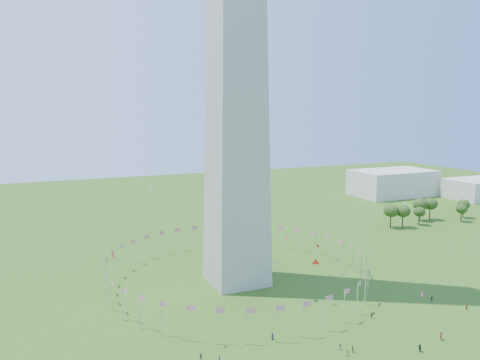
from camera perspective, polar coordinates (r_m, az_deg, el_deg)
ground at (r=111.16m, az=10.41°, el=-20.55°), size 600.00×600.00×0.00m
washington_monument at (r=144.60m, az=-0.45°, el=20.81°), size 16.80×16.80×169.00m
flag_ring at (r=149.67m, az=-0.42°, el=-10.68°), size 80.24×80.24×9.00m
gov_building_east_a at (r=311.67m, az=18.10°, el=-0.32°), size 50.00×30.00×16.00m
gov_building_east_b at (r=320.06m, az=27.03°, el=-0.98°), size 35.00×25.00×12.00m
crowd at (r=116.99m, az=15.02°, el=-18.67°), size 92.68×75.23×1.99m
kites_aloft at (r=129.34m, az=7.54°, el=-6.68°), size 109.82×78.92×27.16m
tree_line_east at (r=240.70m, az=21.42°, el=-3.72°), size 53.57×15.67×10.90m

